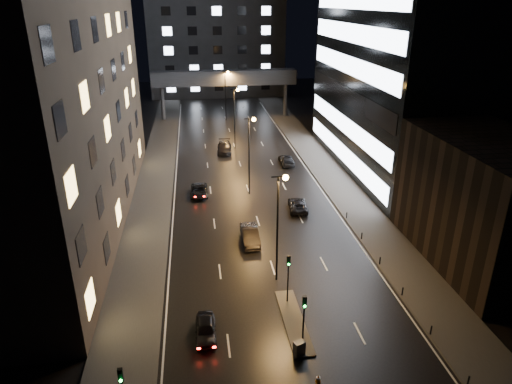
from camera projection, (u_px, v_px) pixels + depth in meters
ground at (240, 164)px, 70.61m from camera, size 160.00×160.00×0.00m
sidewalk_left at (156, 179)px, 64.45m from camera, size 5.00×110.00×0.15m
sidewalk_right at (327, 171)px, 67.58m from camera, size 5.00×110.00×0.15m
building_left at (29, 37)px, 45.41m from camera, size 15.00×48.00×40.00m
building_right_low at (487, 203)px, 42.49m from camera, size 10.00×18.00×12.00m
building_right_glass at (425, 7)px, 61.34m from camera, size 20.00×36.00×45.00m
building_far at (216, 45)px, 118.68m from camera, size 34.00×14.00×25.00m
skybridge at (224, 79)px, 94.75m from camera, size 30.00×3.00×10.00m
median_island at (294, 321)px, 35.94m from camera, size 1.60×8.00×0.15m
traffic_signal_near at (288, 271)px, 37.04m from camera, size 0.28×0.34×4.40m
traffic_signal_far at (304, 314)px, 32.02m from camera, size 0.28×0.34×4.40m
bollard_row at (391, 276)px, 41.14m from camera, size 0.12×25.12×0.90m
streetlight_near at (280, 215)px, 38.90m from camera, size 1.45×0.50×10.15m
streetlight_mid_a at (250, 146)px, 57.15m from camera, size 1.45×0.50×10.15m
streetlight_mid_b at (235, 111)px, 75.40m from camera, size 1.45×0.50×10.15m
streetlight_far at (226, 89)px, 93.66m from camera, size 1.45×0.50×10.15m
car_away_a at (206, 329)px, 34.18m from camera, size 1.59×3.86×1.31m
car_away_b at (250, 235)px, 47.50m from camera, size 1.72×4.88×1.60m
car_away_c at (199, 191)px, 58.96m from camera, size 2.18×4.68×1.30m
car_away_d at (224, 148)px, 75.62m from camera, size 2.72×5.82×1.64m
car_toward_a at (298, 205)px, 54.92m from camera, size 2.60×4.77×1.27m
car_toward_b at (287, 160)px, 70.09m from camera, size 2.23×5.07×1.45m
utility_cabinet at (299, 348)px, 32.27m from camera, size 0.91×0.75×1.07m
cone_a at (318, 378)px, 30.21m from camera, size 0.50×0.50×0.56m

